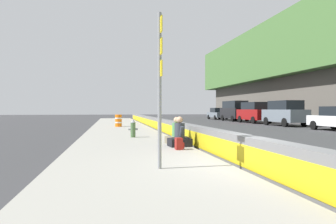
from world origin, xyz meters
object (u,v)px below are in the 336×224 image
seated_person_foreground (180,137)px  parked_car_midline (254,112)px  construction_barrel (118,121)px  route_sign_post (160,78)px  seated_person_middle (177,135)px  fire_hydrant (133,128)px  parked_car_far (234,110)px  backpack (179,144)px  parked_car_farther (217,114)px  parked_car_fourth (285,113)px

seated_person_foreground → parked_car_midline: parked_car_midline is taller
seated_person_foreground → construction_barrel: (13.22, 1.91, 0.13)m
route_sign_post → construction_barrel: 17.34m
construction_barrel → seated_person_middle: bearing=-170.8°
route_sign_post → fire_hydrant: size_ratio=4.09×
seated_person_foreground → parked_car_far: 28.88m
backpack → parked_car_far: size_ratio=0.08×
parked_car_far → parked_car_farther: 6.40m
seated_person_foreground → parked_car_midline: (20.05, -12.96, 0.70)m
seated_person_middle → construction_barrel: size_ratio=1.12×
route_sign_post → parked_car_fourth: (18.15, -14.34, -1.05)m
parked_car_fourth → parked_car_midline: (5.94, -0.01, 0.00)m
parked_car_fourth → parked_car_farther: bearing=-0.4°
route_sign_post → parked_car_farther: (36.16, -14.48, -1.37)m
parked_car_midline → parked_car_farther: parked_car_midline is taller
parked_car_far → construction_barrel: bearing=129.9°
seated_person_foreground → parked_car_fourth: bearing=-42.5°
construction_barrel → parked_car_farther: 24.13m
route_sign_post → fire_hydrant: (7.98, 0.04, -1.65)m
parked_car_fourth → seated_person_middle: bearing=135.7°
fire_hydrant → seated_person_middle: 3.39m
seated_person_middle → parked_car_farther: parked_car_farther is taller
backpack → route_sign_post: bearing=159.6°
backpack → parked_car_midline: 24.76m
fire_hydrant → parked_car_far: (21.79, -14.50, 0.77)m
backpack → construction_barrel: size_ratio=0.42×
seated_person_middle → parked_car_far: (24.82, -12.98, 0.88)m
route_sign_post → parked_car_fourth: size_ratio=0.75×
seated_person_foreground → parked_car_midline: bearing=-32.9°
fire_hydrant → parked_car_midline: (16.10, -14.39, 0.60)m
parked_car_fourth → parked_car_far: bearing=-0.6°
backpack → parked_car_farther: (33.01, -13.32, 0.53)m
seated_person_foreground → seated_person_middle: bearing=-5.3°
seated_person_foreground → backpack: 0.93m
backpack → parked_car_farther: bearing=-22.0°
fire_hydrant → seated_person_foreground: seated_person_foreground is taller
seated_person_foreground → parked_car_farther: (32.12, -13.09, 0.38)m
route_sign_post → parked_car_midline: route_sign_post is taller
seated_person_middle → parked_car_far: parked_car_far is taller
fire_hydrant → seated_person_foreground: bearing=-160.1°
construction_barrel → parked_car_fourth: size_ratio=0.20×
seated_person_middle → fire_hydrant: bearing=26.6°
seated_person_middle → backpack: size_ratio=2.65×
seated_person_middle → parked_car_farther: 33.81m
construction_barrel → parked_car_far: 19.53m
fire_hydrant → construction_barrel: (9.27, 0.47, 0.03)m
parked_car_far → parked_car_farther: bearing=-0.2°
route_sign_post → parked_car_fourth: 23.15m
route_sign_post → parked_car_midline: (24.09, -14.35, -1.05)m
seated_person_middle → construction_barrel: seated_person_middle is taller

